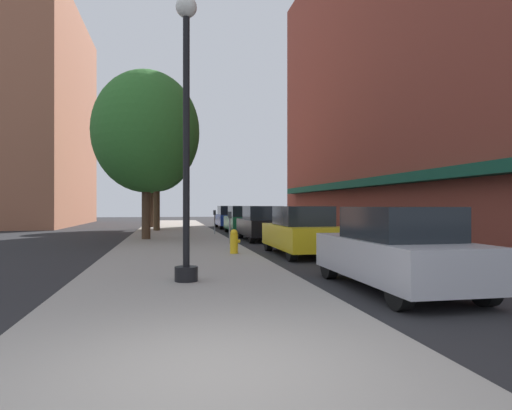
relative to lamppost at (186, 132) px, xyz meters
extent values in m
plane|color=#232326|center=(4.05, 12.83, -3.20)|extent=(90.00, 90.00, 0.00)
cube|color=gray|center=(0.05, 13.83, -3.14)|extent=(4.80, 50.00, 0.12)
cube|color=brown|center=(15.05, 16.83, 7.96)|extent=(6.00, 40.00, 22.33)
cube|color=#144C38|center=(11.70, 16.83, -0.10)|extent=(0.90, 34.00, 0.50)
cube|color=#9E6047|center=(-10.95, 31.83, 5.96)|extent=(6.00, 18.00, 18.33)
cube|color=#144C38|center=(-14.30, 31.83, -0.10)|extent=(0.90, 15.30, 0.50)
cylinder|color=black|center=(0.00, 0.00, -2.93)|extent=(0.48, 0.48, 0.30)
cylinder|color=black|center=(0.00, 0.00, -0.18)|extent=(0.14, 0.14, 5.20)
sphere|color=silver|center=(0.00, 0.00, 2.60)|extent=(0.44, 0.44, 0.44)
cylinder|color=gold|center=(1.73, 5.08, -2.77)|extent=(0.26, 0.26, 0.62)
sphere|color=gold|center=(1.73, 5.08, -2.41)|extent=(0.24, 0.24, 0.24)
cylinder|color=gold|center=(1.87, 5.08, -2.68)|extent=(0.12, 0.10, 0.10)
cylinder|color=slate|center=(2.10, 15.08, -2.56)|extent=(0.06, 0.06, 1.05)
cube|color=#33383D|center=(2.10, 15.08, -1.90)|extent=(0.14, 0.09, 0.26)
cylinder|color=slate|center=(2.10, 8.90, -2.56)|extent=(0.06, 0.06, 1.05)
cube|color=#33383D|center=(2.10, 8.90, -1.90)|extent=(0.14, 0.09, 0.26)
cylinder|color=#422D1E|center=(-1.64, 23.87, -1.48)|extent=(0.40, 0.40, 3.20)
ellipsoid|color=#2D6B28|center=(-1.64, 23.87, 1.52)|extent=(3.72, 3.72, 4.28)
cylinder|color=#4C3823|center=(-1.11, 19.38, -1.42)|extent=(0.40, 0.40, 3.33)
ellipsoid|color=#235B23|center=(-1.11, 19.38, 1.92)|extent=(4.46, 4.46, 5.13)
cylinder|color=#422D1E|center=(-1.40, 12.14, -1.50)|extent=(0.40, 0.40, 3.17)
ellipsoid|color=#2D6B28|center=(-1.40, 12.14, 1.95)|extent=(4.96, 4.96, 5.71)
cylinder|color=black|center=(3.27, 0.43, -2.88)|extent=(0.22, 0.64, 0.64)
cylinder|color=black|center=(4.83, 0.43, -2.88)|extent=(0.22, 0.64, 0.64)
cylinder|color=black|center=(3.27, -2.77, -2.88)|extent=(0.22, 0.64, 0.64)
cylinder|color=black|center=(4.83, -2.77, -2.88)|extent=(0.22, 0.64, 0.64)
cube|color=#B2B2BA|center=(4.05, -1.17, -2.56)|extent=(1.80, 4.30, 0.76)
cube|color=black|center=(4.05, -1.32, -1.86)|extent=(1.56, 2.20, 0.64)
cylinder|color=black|center=(3.27, 6.85, -2.88)|extent=(0.22, 0.64, 0.64)
cylinder|color=black|center=(4.83, 6.85, -2.88)|extent=(0.22, 0.64, 0.64)
cylinder|color=black|center=(3.27, 3.65, -2.88)|extent=(0.22, 0.64, 0.64)
cylinder|color=black|center=(4.83, 3.65, -2.88)|extent=(0.22, 0.64, 0.64)
cube|color=gold|center=(4.05, 5.25, -2.56)|extent=(1.80, 4.30, 0.76)
cube|color=black|center=(4.05, 5.10, -1.86)|extent=(1.56, 2.20, 0.64)
cylinder|color=black|center=(3.27, 13.44, -2.88)|extent=(0.22, 0.64, 0.64)
cylinder|color=black|center=(4.83, 13.44, -2.88)|extent=(0.22, 0.64, 0.64)
cylinder|color=black|center=(3.27, 10.24, -2.88)|extent=(0.22, 0.64, 0.64)
cylinder|color=black|center=(4.83, 10.24, -2.88)|extent=(0.22, 0.64, 0.64)
cube|color=black|center=(4.05, 11.84, -2.56)|extent=(1.80, 4.30, 0.76)
cube|color=black|center=(4.05, 11.69, -1.86)|extent=(1.56, 2.20, 0.64)
cylinder|color=black|center=(3.27, 19.11, -2.88)|extent=(0.22, 0.64, 0.64)
cylinder|color=black|center=(4.83, 19.11, -2.88)|extent=(0.22, 0.64, 0.64)
cylinder|color=black|center=(3.27, 15.91, -2.88)|extent=(0.22, 0.64, 0.64)
cylinder|color=black|center=(4.83, 15.91, -2.88)|extent=(0.22, 0.64, 0.64)
cube|color=#196638|center=(4.05, 17.51, -2.56)|extent=(1.80, 4.30, 0.76)
cube|color=black|center=(4.05, 17.36, -1.86)|extent=(1.56, 2.20, 0.64)
cylinder|color=black|center=(3.27, 25.23, -2.88)|extent=(0.22, 0.64, 0.64)
cylinder|color=black|center=(4.83, 25.23, -2.88)|extent=(0.22, 0.64, 0.64)
cylinder|color=black|center=(3.27, 22.03, -2.88)|extent=(0.22, 0.64, 0.64)
cylinder|color=black|center=(4.83, 22.03, -2.88)|extent=(0.22, 0.64, 0.64)
cube|color=#1E389E|center=(4.05, 23.63, -2.56)|extent=(1.80, 4.30, 0.76)
cube|color=black|center=(4.05, 23.48, -1.86)|extent=(1.56, 2.20, 0.64)
camera|label=1|loc=(-0.35, -9.36, -1.52)|focal=31.42mm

